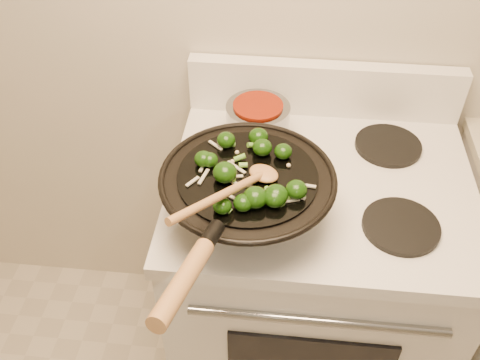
# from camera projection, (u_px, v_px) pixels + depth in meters

# --- Properties ---
(stove) EXTENTS (0.78, 0.67, 1.08)m
(stove) POSITION_uv_depth(u_px,v_px,m) (307.00, 284.00, 1.68)
(stove) COLOR white
(stove) RESTS_ON ground
(wok) EXTENTS (0.40, 0.66, 0.23)m
(wok) POSITION_uv_depth(u_px,v_px,m) (247.00, 194.00, 1.22)
(wok) COLOR black
(wok) RESTS_ON stove
(stirfry) EXTENTS (0.28, 0.28, 0.05)m
(stirfry) POSITION_uv_depth(u_px,v_px,m) (252.00, 172.00, 1.17)
(stirfry) COLOR #123207
(stirfry) RESTS_ON wok
(wooden_spoon) EXTENTS (0.21, 0.29, 0.10)m
(wooden_spoon) POSITION_uv_depth(u_px,v_px,m) (240.00, 186.00, 1.11)
(wooden_spoon) COLOR #A47240
(wooden_spoon) RESTS_ON wok
(saucepan) EXTENTS (0.17, 0.27, 0.10)m
(saucepan) POSITION_uv_depth(u_px,v_px,m) (257.00, 121.00, 1.45)
(saucepan) COLOR gray
(saucepan) RESTS_ON stove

